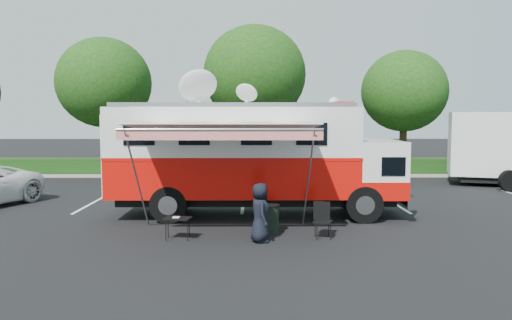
{
  "coord_description": "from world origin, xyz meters",
  "views": [
    {
      "loc": [
        -0.12,
        -17.11,
        3.44
      ],
      "look_at": [
        0.0,
        0.5,
        1.9
      ],
      "focal_mm": 35.0,
      "sensor_mm": 36.0,
      "label": 1
    }
  ],
  "objects": [
    {
      "name": "back_border",
      "position": [
        1.14,
        12.9,
        5.0
      ],
      "size": [
        60.0,
        6.14,
        8.87
      ],
      "color": "#9E998E",
      "rests_on": "ground_plane"
    },
    {
      "name": "awning",
      "position": [
        -0.98,
        -2.85,
        3.09
      ],
      "size": [
        5.46,
        2.81,
        3.29
      ],
      "color": "white",
      "rests_on": "ground_plane"
    },
    {
      "name": "folding_table",
      "position": [
        -2.23,
        -3.35,
        0.57
      ],
      "size": [
        0.81,
        0.64,
        0.62
      ],
      "color": "black",
      "rests_on": "ground_plane"
    },
    {
      "name": "person",
      "position": [
        0.08,
        -3.65,
        0.0
      ],
      "size": [
        0.66,
        0.88,
        1.63
      ],
      "primitive_type": "imported",
      "rotation": [
        0.0,
        0.0,
        1.75
      ],
      "color": "black",
      "rests_on": "ground_plane"
    },
    {
      "name": "ground_plane",
      "position": [
        0.0,
        0.0,
        0.0
      ],
      "size": [
        120.0,
        120.0,
        0.0
      ],
      "primitive_type": "plane",
      "color": "black",
      "rests_on": "ground"
    },
    {
      "name": "trash_bin",
      "position": [
        0.39,
        -2.61,
        0.43
      ],
      "size": [
        0.57,
        0.57,
        0.85
      ],
      "color": "black",
      "rests_on": "ground_plane"
    },
    {
      "name": "command_truck",
      "position": [
        -0.09,
        -0.0,
        2.06
      ],
      "size": [
        10.0,
        2.75,
        4.8
      ],
      "color": "black",
      "rests_on": "ground_plane"
    },
    {
      "name": "folding_chair",
      "position": [
        1.86,
        -3.14,
        0.6
      ],
      "size": [
        0.61,
        0.65,
        1.01
      ],
      "color": "black",
      "rests_on": "ground_plane"
    },
    {
      "name": "stall_lines",
      "position": [
        -0.5,
        3.0,
        0.0
      ],
      "size": [
        24.12,
        5.5,
        0.01
      ],
      "color": "silver",
      "rests_on": "ground_plane"
    }
  ]
}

